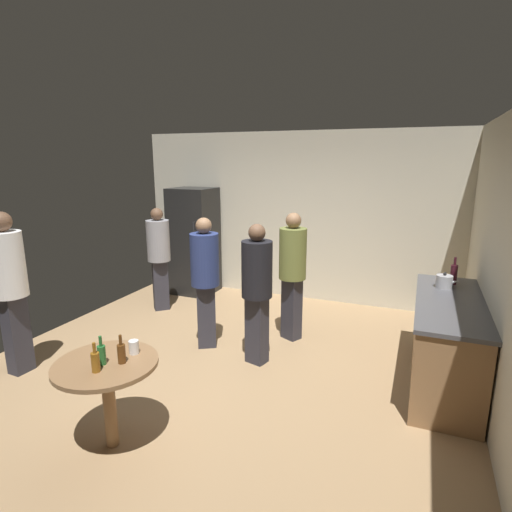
# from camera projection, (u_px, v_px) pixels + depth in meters

# --- Properties ---
(ground_plane) EXTENTS (5.20, 5.20, 0.10)m
(ground_plane) POSITION_uv_depth(u_px,v_px,m) (223.00, 369.00, 4.67)
(ground_plane) COLOR #9E7C56
(wall_back) EXTENTS (5.32, 0.06, 2.70)m
(wall_back) POSITION_uv_depth(u_px,v_px,m) (293.00, 217.00, 6.72)
(wall_back) COLOR beige
(wall_back) RESTS_ON ground_plane
(wall_side_right) EXTENTS (0.06, 5.20, 2.70)m
(wall_side_right) POSITION_uv_depth(u_px,v_px,m) (506.00, 273.00, 3.38)
(wall_side_right) COLOR beige
(wall_side_right) RESTS_ON ground_plane
(refrigerator) EXTENTS (0.70, 0.68, 1.80)m
(refrigerator) POSITION_uv_depth(u_px,v_px,m) (194.00, 241.00, 7.03)
(refrigerator) COLOR black
(refrigerator) RESTS_ON ground_plane
(kitchen_counter) EXTENTS (0.64, 1.84, 0.90)m
(kitchen_counter) POSITION_uv_depth(u_px,v_px,m) (446.00, 342.00, 4.19)
(kitchen_counter) COLOR olive
(kitchen_counter) RESTS_ON ground_plane
(kettle) EXTENTS (0.24, 0.17, 0.18)m
(kettle) POSITION_uv_depth(u_px,v_px,m) (444.00, 282.00, 4.47)
(kettle) COLOR #B2B2B7
(kettle) RESTS_ON kitchen_counter
(wine_bottle_on_counter) EXTENTS (0.08, 0.08, 0.31)m
(wine_bottle_on_counter) POSITION_uv_depth(u_px,v_px,m) (454.00, 274.00, 4.59)
(wine_bottle_on_counter) COLOR #3F141E
(wine_bottle_on_counter) RESTS_ON kitchen_counter
(foreground_table) EXTENTS (0.80, 0.80, 0.73)m
(foreground_table) POSITION_uv_depth(u_px,v_px,m) (107.00, 374.00, 3.21)
(foreground_table) COLOR olive
(foreground_table) RESTS_ON ground_plane
(beer_bottle_amber) EXTENTS (0.06, 0.06, 0.23)m
(beer_bottle_amber) POSITION_uv_depth(u_px,v_px,m) (95.00, 361.00, 3.02)
(beer_bottle_amber) COLOR #8C5919
(beer_bottle_amber) RESTS_ON foreground_table
(beer_bottle_brown) EXTENTS (0.06, 0.06, 0.23)m
(beer_bottle_brown) POSITION_uv_depth(u_px,v_px,m) (121.00, 353.00, 3.16)
(beer_bottle_brown) COLOR #593314
(beer_bottle_brown) RESTS_ON foreground_table
(beer_bottle_green) EXTENTS (0.06, 0.06, 0.23)m
(beer_bottle_green) POSITION_uv_depth(u_px,v_px,m) (102.00, 354.00, 3.14)
(beer_bottle_green) COLOR #26662D
(beer_bottle_green) RESTS_ON foreground_table
(plastic_cup_white) EXTENTS (0.08, 0.08, 0.11)m
(plastic_cup_white) POSITION_uv_depth(u_px,v_px,m) (134.00, 347.00, 3.32)
(plastic_cup_white) COLOR white
(plastic_cup_white) RESTS_ON foreground_table
(person_in_white_shirt) EXTENTS (0.36, 0.36, 1.76)m
(person_in_white_shirt) POSITION_uv_depth(u_px,v_px,m) (9.00, 281.00, 4.28)
(person_in_white_shirt) COLOR #2D2D38
(person_in_white_shirt) RESTS_ON ground_plane
(person_in_gray_shirt) EXTENTS (0.48, 0.48, 1.57)m
(person_in_gray_shirt) POSITION_uv_depth(u_px,v_px,m) (159.00, 251.00, 6.18)
(person_in_gray_shirt) COLOR #2D2D38
(person_in_gray_shirt) RESTS_ON ground_plane
(person_in_navy_shirt) EXTENTS (0.47, 0.47, 1.61)m
(person_in_navy_shirt) POSITION_uv_depth(u_px,v_px,m) (205.00, 273.00, 4.91)
(person_in_navy_shirt) COLOR #2D2D38
(person_in_navy_shirt) RESTS_ON ground_plane
(person_in_olive_shirt) EXTENTS (0.46, 0.46, 1.63)m
(person_in_olive_shirt) POSITION_uv_depth(u_px,v_px,m) (293.00, 267.00, 5.14)
(person_in_olive_shirt) COLOR #2D2D38
(person_in_olive_shirt) RESTS_ON ground_plane
(person_in_black_shirt) EXTENTS (0.42, 0.42, 1.60)m
(person_in_black_shirt) POSITION_uv_depth(u_px,v_px,m) (257.00, 284.00, 4.51)
(person_in_black_shirt) COLOR #2D2D38
(person_in_black_shirt) RESTS_ON ground_plane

